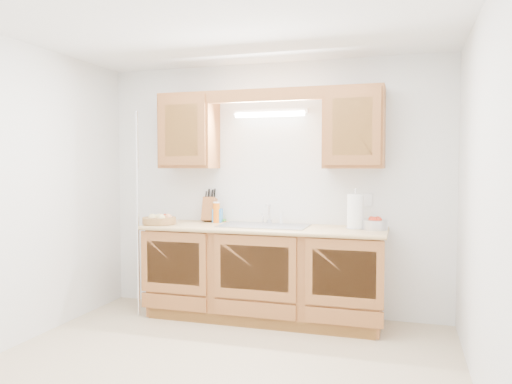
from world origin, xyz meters
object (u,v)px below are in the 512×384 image
(fruit_basket, at_px, (159,220))
(knife_block, at_px, (210,209))
(paper_towel, at_px, (355,212))
(apple_bowl, at_px, (375,224))

(fruit_basket, relative_size, knife_block, 1.21)
(fruit_basket, height_order, paper_towel, paper_towel)
(fruit_basket, distance_m, paper_towel, 1.90)
(paper_towel, xyz_separation_m, apple_bowl, (0.17, 0.01, -0.11))
(fruit_basket, distance_m, apple_bowl, 2.07)
(knife_block, bearing_deg, fruit_basket, -136.37)
(knife_block, distance_m, apple_bowl, 1.69)
(fruit_basket, relative_size, paper_towel, 1.14)
(fruit_basket, bearing_deg, paper_towel, 5.21)
(knife_block, height_order, paper_towel, paper_towel)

